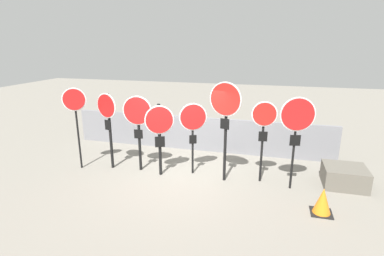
# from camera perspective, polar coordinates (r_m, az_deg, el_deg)

# --- Properties ---
(ground_plane) EXTENTS (40.00, 40.00, 0.00)m
(ground_plane) POSITION_cam_1_polar(r_m,az_deg,el_deg) (8.74, -2.47, -9.00)
(ground_plane) COLOR gray
(fence_back) EXTENTS (9.19, 0.12, 1.19)m
(fence_back) POSITION_cam_1_polar(r_m,az_deg,el_deg) (10.52, 1.11, -1.10)
(fence_back) COLOR slate
(fence_back) RESTS_ON ground
(stop_sign_0) EXTENTS (0.62, 0.30, 2.46)m
(stop_sign_0) POSITION_cam_1_polar(r_m,az_deg,el_deg) (9.25, -21.39, 3.59)
(stop_sign_0) COLOR black
(stop_sign_0) RESTS_ON ground
(stop_sign_1) EXTENTS (0.70, 0.25, 2.30)m
(stop_sign_1) POSITION_cam_1_polar(r_m,az_deg,el_deg) (9.04, -15.74, 2.07)
(stop_sign_1) COLOR black
(stop_sign_1) RESTS_ON ground
(stop_sign_2) EXTENTS (0.84, 0.18, 2.26)m
(stop_sign_2) POSITION_cam_1_polar(r_m,az_deg,el_deg) (8.68, -10.28, 1.71)
(stop_sign_2) COLOR black
(stop_sign_2) RESTS_ON ground
(stop_sign_3) EXTENTS (0.74, 0.37, 2.08)m
(stop_sign_3) POSITION_cam_1_polar(r_m,az_deg,el_deg) (8.31, -6.22, 0.05)
(stop_sign_3) COLOR black
(stop_sign_3) RESTS_ON ground
(stop_sign_4) EXTENTS (0.72, 0.34, 2.09)m
(stop_sign_4) POSITION_cam_1_polar(r_m,az_deg,el_deg) (8.32, 0.18, 1.02)
(stop_sign_4) COLOR black
(stop_sign_4) RESTS_ON ground
(stop_sign_5) EXTENTS (0.86, 0.30, 2.74)m
(stop_sign_5) POSITION_cam_1_polar(r_m,az_deg,el_deg) (7.82, 6.37, 3.18)
(stop_sign_5) COLOR black
(stop_sign_5) RESTS_ON ground
(stop_sign_6) EXTENTS (0.66, 0.16, 2.25)m
(stop_sign_6) POSITION_cam_1_polar(r_m,az_deg,el_deg) (8.01, 13.50, 0.74)
(stop_sign_6) COLOR black
(stop_sign_6) RESTS_ON ground
(stop_sign_7) EXTENTS (0.84, 0.20, 2.43)m
(stop_sign_7) POSITION_cam_1_polar(r_m,az_deg,el_deg) (7.77, 19.36, 1.09)
(stop_sign_7) COLOR black
(stop_sign_7) RESTS_ON ground
(traffic_cone_0) EXTENTS (0.47, 0.47, 0.61)m
(traffic_cone_0) POSITION_cam_1_polar(r_m,az_deg,el_deg) (7.43, 23.62, -12.65)
(traffic_cone_0) COLOR black
(traffic_cone_0) RESTS_ON ground
(storage_crate) EXTENTS (1.07, 0.97, 0.53)m
(storage_crate) POSITION_cam_1_polar(r_m,az_deg,el_deg) (9.02, 27.03, -8.19)
(storage_crate) COLOR #605B51
(storage_crate) RESTS_ON ground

